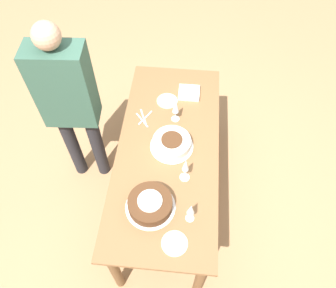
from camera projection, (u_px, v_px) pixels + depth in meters
ground_plane at (168, 195)px, 3.05m from camera, size 12.00×12.00×0.00m
dining_table at (168, 157)px, 2.52m from camera, size 1.75×0.75×0.77m
cake_center_white at (172, 143)px, 2.40m from camera, size 0.32×0.32×0.09m
cake_front_chocolate at (150, 204)px, 2.11m from camera, size 0.33×0.33×0.10m
wine_glass_near at (191, 210)px, 2.00m from camera, size 0.06×0.06×0.19m
wine_glass_far at (186, 166)px, 2.16m from camera, size 0.07×0.07×0.22m
wine_glass_extra at (176, 107)px, 2.47m from camera, size 0.06×0.06×0.22m
dessert_plate_left at (167, 101)px, 2.70m from camera, size 0.17×0.17×0.01m
dessert_plate_right at (175, 243)px, 2.01m from camera, size 0.16×0.16×0.01m
fork_pile at (144, 118)px, 2.59m from camera, size 0.19×0.13×0.01m
napkin_stack at (189, 93)px, 2.74m from camera, size 0.16×0.17×0.03m
person_cutting at (69, 100)px, 2.42m from camera, size 0.25×0.41×1.63m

